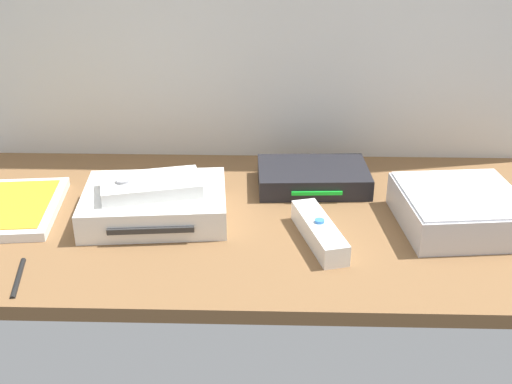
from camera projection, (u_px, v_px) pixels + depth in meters
ground_plane at (256, 222)px, 96.37cm from camera, size 100.00×48.00×2.00cm
game_console at (155, 204)px, 94.67cm from camera, size 22.43×18.00×4.40cm
mini_computer at (460, 209)px, 92.09cm from camera, size 18.64×18.64×5.30cm
game_case at (13, 208)px, 96.65cm from camera, size 15.59×20.37×1.56cm
network_router at (313, 177)px, 104.69cm from camera, size 18.59×13.04×3.40cm
remote_wand at (319, 232)px, 88.42cm from camera, size 7.44×15.22×3.40cm
remote_classic_pad at (151, 186)px, 92.91cm from camera, size 15.96×11.40×2.40cm
stylus_pen at (18, 276)px, 80.35cm from camera, size 2.53×8.95×0.70cm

